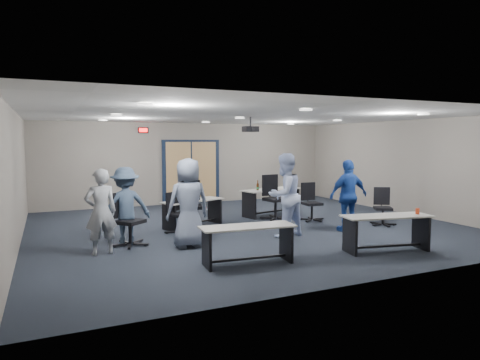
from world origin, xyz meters
name	(u,v)px	position (x,y,z in m)	size (l,w,h in m)	color
floor	(248,227)	(0.00, 0.00, 0.00)	(10.00, 10.00, 0.00)	black
back_wall	(191,163)	(0.00, 4.50, 1.35)	(10.00, 0.04, 2.70)	gray
front_wall	(380,191)	(0.00, -4.50, 1.35)	(10.00, 0.04, 2.70)	gray
left_wall	(16,179)	(-5.00, 0.00, 1.35)	(0.04, 9.00, 2.70)	gray
right_wall	(403,167)	(5.00, 0.00, 1.35)	(0.04, 9.00, 2.70)	gray
ceiling	(248,116)	(0.00, 0.00, 2.70)	(10.00, 9.00, 0.04)	white
double_door	(191,172)	(0.00, 4.46, 1.05)	(2.00, 0.07, 2.20)	black
exit_sign	(143,130)	(-1.60, 4.44, 2.45)	(0.32, 0.07, 0.18)	black
ceiling_projector	(250,129)	(0.30, 0.50, 2.40)	(0.35, 0.32, 0.37)	black
ceiling_can_lights	(244,118)	(0.00, 0.25, 2.67)	(6.24, 5.74, 0.02)	white
table_front_left	(248,238)	(-1.39, -2.89, 0.45)	(1.66, 0.68, 0.66)	#A2A099
table_front_right	(387,227)	(1.39, -3.20, 0.47)	(1.77, 0.89, 0.80)	#A2A099
table_back_left	(193,208)	(-1.22, 0.59, 0.45)	(1.71, 1.10, 0.66)	#A2A099
table_back_right	(271,197)	(1.32, 1.24, 0.52)	(1.94, 1.03, 1.03)	#A2A099
chair_back_a	(179,213)	(-1.76, -0.02, 0.47)	(0.59, 0.59, 0.93)	black
chair_back_b	(191,205)	(-1.33, 0.39, 0.57)	(0.72, 0.72, 1.14)	black
chair_back_c	(276,197)	(1.09, 0.58, 0.60)	(0.75, 0.75, 1.20)	black
chair_back_d	(312,202)	(1.87, 0.02, 0.50)	(0.63, 0.63, 1.00)	black
chair_loose_left	(130,219)	(-2.98, -0.77, 0.54)	(0.67, 0.67, 1.07)	black
chair_loose_right	(383,207)	(3.13, -1.23, 0.47)	(0.59, 0.59, 0.94)	black
person_gray	(101,212)	(-3.58, -1.21, 0.80)	(0.58, 0.38, 1.59)	#9499A2
person_plaid	(188,203)	(-1.94, -1.35, 0.88)	(0.86, 0.56, 1.76)	slate
person_lightblue	(285,195)	(0.27, -1.29, 0.92)	(0.89, 0.69, 1.83)	#C0D1FF
person_navy	(348,196)	(1.90, -1.42, 0.84)	(0.98, 0.41, 1.67)	#1C419C
person_back	(125,206)	(-3.04, -0.61, 0.79)	(1.02, 0.58, 1.58)	#3A4E69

